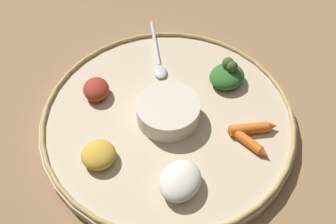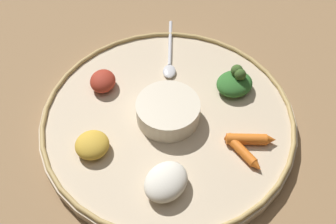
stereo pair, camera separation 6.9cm
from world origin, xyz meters
name	(u,v)px [view 1 (the left image)]	position (x,y,z in m)	size (l,w,h in m)	color
ground_plane	(168,124)	(0.00, 0.00, 0.00)	(2.40, 2.40, 0.00)	olive
platter	(168,121)	(0.00, 0.00, 0.01)	(0.43, 0.43, 0.02)	#C6B293
platter_rim	(168,116)	(0.00, 0.00, 0.02)	(0.43, 0.43, 0.01)	tan
center_bowl	(168,110)	(0.00, 0.00, 0.04)	(0.11, 0.11, 0.04)	beige
spoon	(158,58)	(0.09, -0.11, 0.02)	(0.11, 0.14, 0.01)	silver
greens_pile	(227,75)	(-0.05, -0.13, 0.04)	(0.08, 0.08, 0.05)	#2D6628
carrot_near_spoon	(248,142)	(-0.14, -0.01, 0.03)	(0.08, 0.04, 0.02)	orange
carrot_outer	(253,128)	(-0.14, -0.04, 0.03)	(0.07, 0.06, 0.02)	orange
mound_lentil_yellow	(99,155)	(0.05, 0.13, 0.03)	(0.06, 0.05, 0.03)	gold
mound_beet	(96,89)	(0.14, 0.02, 0.03)	(0.05, 0.05, 0.03)	maroon
mound_rice_white	(180,181)	(-0.08, 0.11, 0.04)	(0.07, 0.06, 0.03)	silver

